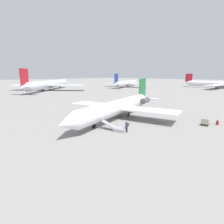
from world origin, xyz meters
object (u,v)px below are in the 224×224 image
object	(u,v)px
airplane_main	(120,106)
boarding_stairs	(117,129)
luggage_cart	(205,122)
airplane_far_center	(126,83)
passenger	(127,126)
airplane_taxiing_distant	(49,84)
airplane_far_right	(223,84)
suitcase	(217,123)

from	to	relation	value
airplane_main	boarding_stairs	distance (m)	9.07
boarding_stairs	luggage_cart	bearing A→B (deg)	-136.58
airplane_main	airplane_far_center	distance (m)	84.24
airplane_far_center	passenger	size ratio (longest dim) A/B	21.95
airplane_main	airplane_far_center	size ratio (longest dim) A/B	0.78
airplane_far_center	airplane_taxiing_distant	world-z (taller)	airplane_taxiing_distant
airplane_main	airplane_taxiing_distant	world-z (taller)	airplane_taxiing_distant
airplane_far_right	suitcase	size ratio (longest dim) A/B	56.32
airplane_main	suitcase	bearing A→B (deg)	102.27
airplane_far_center	passenger	distance (m)	93.53
airplane_taxiing_distant	luggage_cart	distance (m)	82.24
airplane_far_center	passenger	xyz separation A→B (m)	(72.15, 59.50, -1.62)
airplane_main	suitcase	xyz separation A→B (m)	(-7.31, 15.40, -1.86)
airplane_taxiing_distant	passenger	size ratio (longest dim) A/B	25.24
airplane_main	passenger	size ratio (longest dim) A/B	17.16
airplane_far_right	airplane_main	bearing A→B (deg)	-84.00
boarding_stairs	luggage_cart	world-z (taller)	boarding_stairs
passenger	boarding_stairs	bearing A→B (deg)	10.09
boarding_stairs	suitcase	bearing A→B (deg)	-137.66
boarding_stairs	luggage_cart	distance (m)	15.17
airplane_far_right	suitcase	world-z (taller)	airplane_far_right
boarding_stairs	airplane_far_center	bearing A→B (deg)	-64.46
airplane_main	suitcase	distance (m)	17.15
airplane_far_center	luggage_cart	xyz separation A→B (m)	(60.05, 66.56, -2.16)
airplane_far_right	suitcase	bearing A→B (deg)	-74.17
passenger	luggage_cart	distance (m)	14.02
airplane_far_center	passenger	world-z (taller)	airplane_far_center
airplane_far_right	airplane_far_center	size ratio (longest dim) A/B	1.30
airplane_main	boarding_stairs	size ratio (longest dim) A/B	7.21
luggage_cart	airplane_far_center	bearing A→B (deg)	-140.21
airplane_main	luggage_cart	xyz separation A→B (m)	(-5.78, 14.00, -1.73)
airplane_main	airplane_taxiing_distant	size ratio (longest dim) A/B	0.68
airplane_far_center	luggage_cart	distance (m)	89.67
airplane_taxiing_distant	suitcase	distance (m)	83.40
airplane_main	airplane_taxiing_distant	bearing A→B (deg)	-118.68
boarding_stairs	airplane_main	bearing A→B (deg)	-63.77
boarding_stairs	airplane_taxiing_distant	bearing A→B (deg)	-32.48
luggage_cart	suitcase	xyz separation A→B (m)	(-1.53, 1.40, -0.13)
airplane_far_center	suitcase	bearing A→B (deg)	-148.51
boarding_stairs	passenger	distance (m)	1.54
airplane_far_right	luggage_cart	size ratio (longest dim) A/B	21.24
airplane_taxiing_distant	airplane_main	bearing A→B (deg)	-144.53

